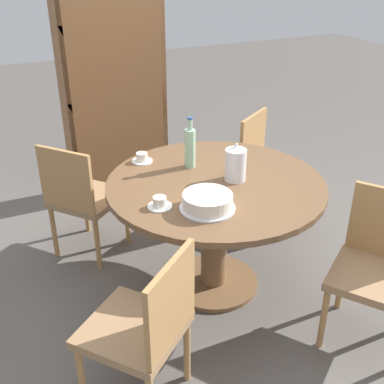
{
  "coord_description": "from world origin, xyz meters",
  "views": [
    {
      "loc": [
        -1.19,
        -2.17,
        1.97
      ],
      "look_at": [
        0.0,
        0.31,
        0.52
      ],
      "focal_mm": 45.0,
      "sensor_mm": 36.0,
      "label": 1
    }
  ],
  "objects": [
    {
      "name": "cup_a",
      "position": [
        -0.28,
        0.45,
        0.76
      ],
      "size": [
        0.13,
        0.13,
        0.06
      ],
      "color": "white",
      "rests_on": "dining_table"
    },
    {
      "name": "dining_table",
      "position": [
        0.0,
        0.0,
        0.56
      ],
      "size": [
        1.26,
        1.26,
        0.73
      ],
      "color": "brown",
      "rests_on": "ground_plane"
    },
    {
      "name": "coffee_pot",
      "position": [
        0.11,
        -0.02,
        0.84
      ],
      "size": [
        0.12,
        0.12,
        0.23
      ],
      "color": "silver",
      "rests_on": "dining_table"
    },
    {
      "name": "chair_c",
      "position": [
        0.57,
        -0.74,
        0.45
      ],
      "size": [
        0.58,
        0.58,
        0.84
      ],
      "rotation": [
        0.0,
        0.0,
        5.31
      ],
      "color": "#A87A47",
      "rests_on": "ground_plane"
    },
    {
      "name": "cake_main",
      "position": [
        -0.19,
        -0.26,
        0.77
      ],
      "size": [
        0.29,
        0.29,
        0.09
      ],
      "color": "silver",
      "rests_on": "dining_table"
    },
    {
      "name": "chair_b",
      "position": [
        -0.69,
        -0.63,
        0.45
      ],
      "size": [
        0.59,
        0.59,
        0.84
      ],
      "rotation": [
        0.0,
        0.0,
        3.82
      ],
      "color": "#A87A47",
      "rests_on": "ground_plane"
    },
    {
      "name": "bookshelf",
      "position": [
        -0.1,
        1.55,
        0.83
      ],
      "size": [
        0.82,
        0.28,
        1.71
      ],
      "rotation": [
        0.0,
        0.0,
        3.14
      ],
      "color": "brown",
      "rests_on": "ground_plane"
    },
    {
      "name": "cup_b",
      "position": [
        -0.4,
        -0.13,
        0.76
      ],
      "size": [
        0.13,
        0.13,
        0.06
      ],
      "color": "white",
      "rests_on": "dining_table"
    },
    {
      "name": "chair_a",
      "position": [
        -0.63,
        0.69,
        0.45
      ],
      "size": [
        0.59,
        0.59,
        0.84
      ],
      "rotation": [
        0.0,
        0.0,
        2.25
      ],
      "color": "#A87A47",
      "rests_on": "ground_plane"
    },
    {
      "name": "ground_plane",
      "position": [
        0.0,
        0.0,
        0.0
      ],
      "size": [
        14.0,
        14.0,
        0.0
      ],
      "primitive_type": "plane",
      "color": "#56514C"
    },
    {
      "name": "water_bottle",
      "position": [
        -0.04,
        0.25,
        0.86
      ],
      "size": [
        0.07,
        0.07,
        0.32
      ],
      "color": "#99C6A3",
      "rests_on": "dining_table"
    },
    {
      "name": "chair_d",
      "position": [
        0.75,
        0.55,
        0.45
      ],
      "size": [
        0.58,
        0.58,
        0.84
      ],
      "rotation": [
        0.0,
        0.0,
        6.85
      ],
      "color": "#A87A47",
      "rests_on": "ground_plane"
    }
  ]
}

